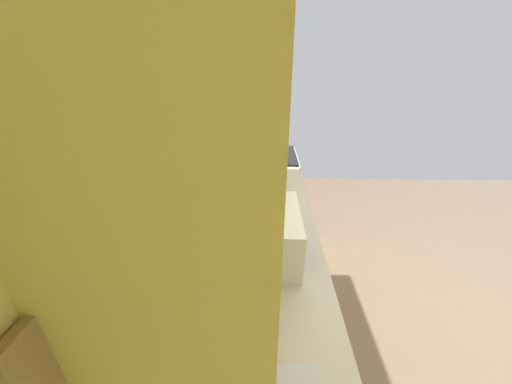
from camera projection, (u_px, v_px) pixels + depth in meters
ground_plane at (417, 327)px, 2.25m from camera, size 5.86×5.86×0.00m
wall_back at (202, 156)px, 1.67m from camera, size 3.79×0.12×2.80m
counter_run at (264, 324)px, 1.73m from camera, size 2.88×0.66×0.93m
upper_cabinets at (230, 99)px, 1.15m from camera, size 1.91×0.32×0.63m
window_back_wall at (130, 365)px, 0.63m from camera, size 0.41×0.02×0.66m
oven_range at (266, 193)px, 3.31m from camera, size 0.68×0.68×1.11m
microwave at (262, 233)px, 1.55m from camera, size 0.49×0.41×0.27m
bowl at (274, 203)px, 2.09m from camera, size 0.13×0.13×0.04m
kettle at (273, 179)px, 2.36m from camera, size 0.16×0.12×0.17m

